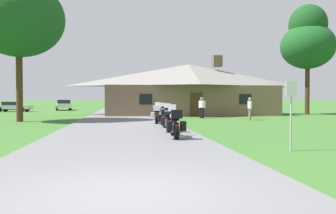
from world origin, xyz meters
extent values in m
plane|color=#386628|center=(0.00, 20.00, 0.00)|extent=(500.00, 500.00, 0.00)
cube|color=slate|center=(0.00, 18.00, 0.03)|extent=(6.40, 80.00, 0.06)
cylinder|color=black|center=(1.97, 8.69, 0.38)|extent=(0.13, 0.64, 0.64)
cylinder|color=black|center=(1.93, 7.25, 0.38)|extent=(0.17, 0.64, 0.64)
cube|color=silver|center=(1.95, 7.95, 0.44)|extent=(0.28, 0.57, 0.30)
ellipsoid|color=#B2B5BC|center=(1.96, 8.21, 0.89)|extent=(0.31, 0.53, 0.26)
cube|color=black|center=(1.94, 7.75, 0.80)|extent=(0.29, 0.53, 0.10)
cylinder|color=silver|center=(1.97, 8.65, 1.08)|extent=(0.66, 0.05, 0.03)
cylinder|color=silver|center=(1.97, 8.69, 0.74)|extent=(0.07, 0.24, 0.73)
cube|color=#B2BCC6|center=(1.97, 8.75, 1.22)|extent=(0.32, 0.12, 0.27)
sphere|color=silver|center=(1.97, 8.65, 0.94)|extent=(0.11, 0.11, 0.11)
cube|color=black|center=(1.93, 7.20, 1.02)|extent=(0.41, 0.37, 0.32)
cube|color=red|center=(1.92, 7.03, 0.60)|extent=(0.14, 0.03, 0.06)
cylinder|color=silver|center=(2.08, 7.56, 0.28)|extent=(0.09, 0.55, 0.07)
cube|color=black|center=(1.67, 7.31, 0.56)|extent=(0.21, 0.41, 0.36)
cube|color=black|center=(2.19, 7.29, 0.56)|extent=(0.21, 0.41, 0.36)
cylinder|color=black|center=(2.11, 11.46, 0.38)|extent=(0.16, 0.65, 0.64)
cylinder|color=black|center=(2.00, 10.03, 0.38)|extent=(0.20, 0.65, 0.64)
cube|color=silver|center=(2.05, 10.72, 0.44)|extent=(0.30, 0.58, 0.30)
ellipsoid|color=#1E3899|center=(2.07, 10.98, 0.89)|extent=(0.34, 0.54, 0.26)
cube|color=black|center=(2.04, 10.52, 0.80)|extent=(0.32, 0.54, 0.10)
cylinder|color=silver|center=(2.11, 11.42, 1.08)|extent=(0.66, 0.08, 0.03)
cylinder|color=silver|center=(2.11, 11.46, 0.74)|extent=(0.08, 0.24, 0.73)
cube|color=#B2BCC6|center=(2.12, 11.52, 1.22)|extent=(0.33, 0.13, 0.27)
sphere|color=silver|center=(2.11, 11.42, 0.94)|extent=(0.11, 0.11, 0.11)
cube|color=black|center=(1.99, 9.98, 1.02)|extent=(0.43, 0.39, 0.32)
cube|color=red|center=(1.98, 9.81, 0.60)|extent=(0.14, 0.04, 0.06)
cylinder|color=silver|center=(2.16, 10.33, 0.28)|extent=(0.11, 0.55, 0.07)
cube|color=black|center=(1.74, 10.10, 0.56)|extent=(0.23, 0.41, 0.36)
cube|color=black|center=(2.26, 10.05, 0.56)|extent=(0.23, 0.41, 0.36)
cylinder|color=black|center=(2.14, 14.03, 0.38)|extent=(0.11, 0.64, 0.64)
cylinder|color=black|center=(2.13, 12.59, 0.38)|extent=(0.16, 0.64, 0.64)
cube|color=silver|center=(2.13, 13.29, 0.44)|extent=(0.26, 0.56, 0.30)
ellipsoid|color=#195B33|center=(2.13, 13.55, 0.89)|extent=(0.30, 0.52, 0.26)
cube|color=black|center=(2.13, 13.09, 0.80)|extent=(0.28, 0.52, 0.10)
cylinder|color=silver|center=(2.14, 13.99, 1.08)|extent=(0.66, 0.04, 0.03)
cylinder|color=silver|center=(2.14, 14.03, 0.74)|extent=(0.06, 0.24, 0.73)
cube|color=#B2BCC6|center=(2.14, 14.09, 1.22)|extent=(0.32, 0.11, 0.27)
sphere|color=silver|center=(2.14, 13.99, 0.94)|extent=(0.11, 0.11, 0.11)
cube|color=black|center=(2.13, 12.54, 1.02)|extent=(0.40, 0.36, 0.32)
cube|color=red|center=(2.13, 12.37, 0.60)|extent=(0.14, 0.03, 0.06)
cylinder|color=silver|center=(2.27, 12.91, 0.28)|extent=(0.07, 0.55, 0.07)
cube|color=black|center=(1.87, 12.64, 0.56)|extent=(0.20, 0.40, 0.36)
cube|color=black|center=(2.39, 12.64, 0.56)|extent=(0.20, 0.40, 0.36)
cylinder|color=black|center=(2.12, 16.82, 0.38)|extent=(0.19, 0.65, 0.64)
cylinder|color=black|center=(1.94, 15.39, 0.38)|extent=(0.24, 0.65, 0.64)
cube|color=silver|center=(2.03, 16.09, 0.44)|extent=(0.33, 0.59, 0.30)
ellipsoid|color=black|center=(2.06, 16.34, 0.89)|extent=(0.37, 0.55, 0.26)
cube|color=black|center=(2.00, 15.89, 0.80)|extent=(0.35, 0.55, 0.10)
cylinder|color=silver|center=(2.12, 16.78, 1.08)|extent=(0.66, 0.12, 0.03)
cylinder|color=silver|center=(2.12, 16.82, 0.74)|extent=(0.09, 0.24, 0.73)
cube|color=#B2BCC6|center=(2.13, 16.88, 1.22)|extent=(0.33, 0.15, 0.27)
sphere|color=silver|center=(2.12, 16.78, 0.94)|extent=(0.11, 0.11, 0.11)
cube|color=silver|center=(1.93, 15.34, 1.02)|extent=(0.44, 0.41, 0.32)
cube|color=red|center=(1.91, 15.17, 0.60)|extent=(0.14, 0.05, 0.06)
cylinder|color=silver|center=(2.12, 15.69, 0.28)|extent=(0.14, 0.55, 0.07)
cube|color=silver|center=(1.69, 15.48, 0.56)|extent=(0.25, 0.42, 0.36)
cube|color=silver|center=(2.20, 15.41, 0.56)|extent=(0.25, 0.42, 0.36)
cube|color=brown|center=(6.32, 28.38, 1.39)|extent=(15.98, 7.52, 2.78)
pyramid|color=gray|center=(6.32, 28.38, 3.87)|extent=(16.94, 7.97, 2.18)
cube|color=brown|center=(9.19, 28.38, 5.31)|extent=(0.90, 0.90, 1.10)
cube|color=#472D19|center=(6.32, 24.59, 1.05)|extent=(1.10, 0.08, 2.10)
cube|color=black|center=(1.84, 24.59, 1.53)|extent=(1.10, 0.06, 0.90)
cube|color=black|center=(10.79, 24.59, 1.53)|extent=(1.10, 0.06, 0.90)
cylinder|color=navy|center=(6.19, 21.98, 0.43)|extent=(0.14, 0.14, 0.86)
cylinder|color=navy|center=(6.36, 22.03, 0.43)|extent=(0.14, 0.14, 0.86)
cube|color=silver|center=(6.27, 22.01, 1.14)|extent=(0.41, 0.31, 0.56)
cylinder|color=silver|center=(6.05, 21.94, 1.12)|extent=(0.09, 0.09, 0.58)
cylinder|color=silver|center=(6.49, 22.07, 1.12)|extent=(0.09, 0.09, 0.58)
sphere|color=tan|center=(6.27, 22.01, 1.56)|extent=(0.21, 0.21, 0.21)
cylinder|color=black|center=(6.22, 21.82, 0.43)|extent=(0.14, 0.14, 0.86)
cylinder|color=black|center=(6.11, 21.96, 0.43)|extent=(0.14, 0.14, 0.86)
cube|color=silver|center=(6.16, 21.89, 1.14)|extent=(0.40, 0.42, 0.56)
cylinder|color=silver|center=(6.31, 21.71, 1.12)|extent=(0.09, 0.09, 0.58)
cylinder|color=silver|center=(6.02, 22.07, 1.12)|extent=(0.09, 0.09, 0.58)
sphere|color=tan|center=(6.16, 21.89, 1.56)|extent=(0.21, 0.21, 0.21)
cylinder|color=#B2AD99|center=(6.16, 21.89, 1.66)|extent=(0.22, 0.22, 0.05)
cylinder|color=#75664C|center=(9.15, 18.96, 0.43)|extent=(0.14, 0.14, 0.86)
cylinder|color=#75664C|center=(9.16, 19.14, 0.43)|extent=(0.14, 0.14, 0.86)
cube|color=silver|center=(9.16, 19.05, 1.14)|extent=(0.25, 0.38, 0.56)
cylinder|color=silver|center=(9.14, 18.82, 1.12)|extent=(0.09, 0.09, 0.58)
cylinder|color=silver|center=(9.17, 19.28, 1.12)|extent=(0.09, 0.09, 0.58)
sphere|color=tan|center=(9.16, 19.05, 1.56)|extent=(0.21, 0.21, 0.21)
cylinder|color=#9EA0A5|center=(5.05, 4.39, 1.05)|extent=(0.06, 0.06, 2.10)
cube|color=silver|center=(5.05, 4.37, 1.90)|extent=(0.36, 0.02, 0.48)
cylinder|color=#422D19|center=(-7.16, 19.41, 2.69)|extent=(0.44, 0.44, 5.37)
ellipsoid|color=#194C1E|center=(-7.16, 19.41, 7.07)|extent=(6.16, 6.16, 5.24)
cylinder|color=#422D19|center=(17.97, 26.91, 2.65)|extent=(0.44, 0.44, 5.30)
ellipsoid|color=#194C1E|center=(17.97, 26.91, 6.75)|extent=(5.26, 5.26, 4.47)
ellipsoid|color=#16441B|center=(17.97, 26.91, 8.85)|extent=(3.68, 3.68, 3.94)
cube|color=silver|center=(-8.17, 42.94, 0.62)|extent=(2.73, 4.88, 0.60)
cube|color=black|center=(-8.13, 42.75, 1.16)|extent=(2.24, 3.48, 0.48)
cylinder|color=black|center=(-9.29, 44.17, 0.32)|extent=(0.34, 0.67, 0.64)
cylinder|color=black|center=(-7.63, 44.51, 0.32)|extent=(0.34, 0.67, 0.64)
cylinder|color=black|center=(-8.72, 41.37, 0.32)|extent=(0.34, 0.67, 0.64)
cylinder|color=black|center=(-7.06, 41.72, 0.32)|extent=(0.34, 0.67, 0.64)
cube|color=#ADAFB7|center=(-13.20, 38.07, 0.55)|extent=(4.37, 2.28, 0.46)
cube|color=black|center=(-13.30, 38.09, 0.99)|extent=(2.05, 1.81, 0.42)
cylinder|color=black|center=(-14.40, 39.06, 0.32)|extent=(0.66, 0.29, 0.64)
cylinder|color=black|center=(-11.99, 37.09, 0.32)|extent=(0.66, 0.29, 0.64)
cylinder|color=black|center=(-11.81, 38.77, 0.32)|extent=(0.66, 0.29, 0.64)
camera|label=1|loc=(-0.01, -5.74, 1.61)|focal=37.46mm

